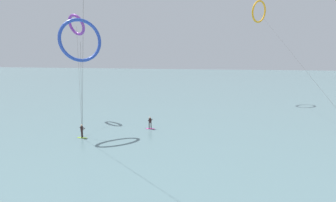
{
  "coord_description": "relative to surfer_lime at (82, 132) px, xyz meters",
  "views": [
    {
      "loc": [
        5.06,
        -1.56,
        9.95
      ],
      "look_at": [
        0.0,
        21.0,
        6.04
      ],
      "focal_mm": 28.23,
      "sensor_mm": 36.0,
      "label": 1
    }
  ],
  "objects": [
    {
      "name": "kite_amber",
      "position": [
        23.23,
        33.44,
        18.57
      ],
      "size": [
        12.05,
        27.9,
        21.76
      ],
      "rotation": [
        0.0,
        0.0,
        4.0
      ],
      "color": "orange",
      "rests_on": "ground"
    },
    {
      "name": "sea_water",
      "position": [
        12.04,
        79.45,
        -0.78
      ],
      "size": [
        400.0,
        200.0,
        0.08
      ],
      "primitive_type": "cube",
      "color": "slate",
      "rests_on": "ground"
    },
    {
      "name": "kite_cobalt",
      "position": [
        -0.85,
        2.2,
        11.11
      ],
      "size": [
        4.25,
        4.63,
        14.63
      ],
      "rotation": [
        0.0,
        0.0,
        0.85
      ],
      "color": "#2647B7",
      "rests_on": "ground"
    },
    {
      "name": "surfer_magenta",
      "position": [
        6.97,
        5.79,
        0.0
      ],
      "size": [
        1.4,
        0.72,
        1.7
      ],
      "rotation": [
        0.0,
        0.0,
        0.68
      ],
      "color": "#CC288E",
      "rests_on": "ground"
    },
    {
      "name": "surfer_lime",
      "position": [
        0.0,
        0.0,
        0.0
      ],
      "size": [
        1.4,
        0.62,
        1.7
      ],
      "rotation": [
        0.0,
        0.0,
        4.85
      ],
      "color": "#8CC62D",
      "rests_on": "ground"
    },
    {
      "name": "kite_violet",
      "position": [
        -6.45,
        10.75,
        14.04
      ],
      "size": [
        8.37,
        12.17,
        16.56
      ],
      "rotation": [
        0.0,
        0.0,
        2.79
      ],
      "color": "purple",
      "rests_on": "ground"
    }
  ]
}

